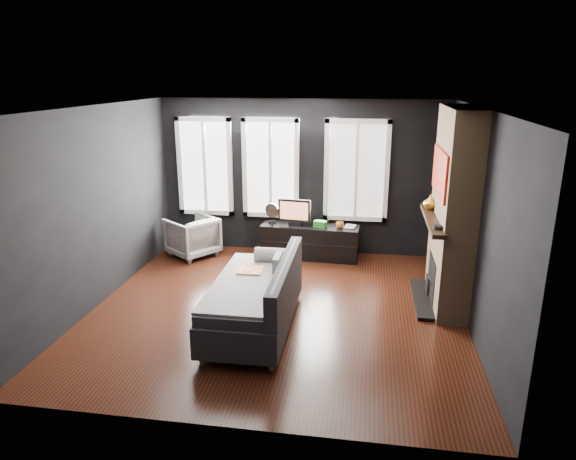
% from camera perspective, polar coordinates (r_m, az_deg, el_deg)
% --- Properties ---
extents(floor, '(5.00, 5.00, 0.00)m').
position_cam_1_polar(floor, '(7.13, -1.18, -8.76)').
color(floor, black).
rests_on(floor, ground).
extents(ceiling, '(5.00, 5.00, 0.00)m').
position_cam_1_polar(ceiling, '(6.44, -1.33, 13.44)').
color(ceiling, white).
rests_on(ceiling, ground).
extents(wall_back, '(5.00, 0.02, 2.70)m').
position_cam_1_polar(wall_back, '(9.07, 1.54, 5.86)').
color(wall_back, black).
rests_on(wall_back, ground).
extents(wall_left, '(0.02, 5.00, 2.70)m').
position_cam_1_polar(wall_left, '(7.50, -20.42, 2.43)').
color(wall_left, black).
rests_on(wall_left, ground).
extents(wall_right, '(0.02, 5.00, 2.70)m').
position_cam_1_polar(wall_right, '(6.70, 20.30, 0.78)').
color(wall_right, black).
rests_on(wall_right, ground).
extents(windows, '(4.00, 0.16, 1.76)m').
position_cam_1_polar(windows, '(8.96, -1.36, 12.38)').
color(windows, white).
rests_on(windows, wall_back).
extents(fireplace, '(0.70, 1.62, 2.70)m').
position_cam_1_polar(fireplace, '(7.23, 17.88, 2.17)').
color(fireplace, '#93724C').
rests_on(fireplace, floor).
extents(sofa, '(1.07, 2.13, 0.91)m').
position_cam_1_polar(sofa, '(6.48, -3.83, -7.11)').
color(sofa, '#272729').
rests_on(sofa, floor).
extents(stripe_pillow, '(0.09, 0.36, 0.35)m').
position_cam_1_polar(stripe_pillow, '(6.74, -1.17, -4.25)').
color(stripe_pillow, gray).
rests_on(stripe_pillow, sofa).
extents(armchair, '(1.01, 1.02, 0.77)m').
position_cam_1_polar(armchair, '(9.18, -10.61, -0.50)').
color(armchair, silver).
rests_on(armchair, floor).
extents(media_console, '(1.71, 0.62, 0.58)m').
position_cam_1_polar(media_console, '(8.99, 2.48, -1.23)').
color(media_console, black).
rests_on(media_console, floor).
extents(monitor, '(0.59, 0.19, 0.51)m').
position_cam_1_polar(monitor, '(8.85, 0.71, 2.18)').
color(monitor, black).
rests_on(monitor, media_console).
extents(desk_fan, '(0.32, 0.32, 0.36)m').
position_cam_1_polar(desk_fan, '(9.01, -1.77, 1.94)').
color(desk_fan, gray).
rests_on(desk_fan, media_console).
extents(mug, '(0.15, 0.12, 0.13)m').
position_cam_1_polar(mug, '(8.77, 5.79, 0.65)').
color(mug, orange).
rests_on(mug, media_console).
extents(book, '(0.18, 0.05, 0.25)m').
position_cam_1_polar(book, '(8.83, 6.37, 1.14)').
color(book, '#ADA58B').
rests_on(book, media_console).
extents(storage_box, '(0.24, 0.19, 0.11)m').
position_cam_1_polar(storage_box, '(8.77, 3.60, 0.66)').
color(storage_box, '#297427').
rests_on(storage_box, media_console).
extents(mantel_vase, '(0.23, 0.24, 0.21)m').
position_cam_1_polar(mantel_vase, '(7.64, 15.54, 2.99)').
color(mantel_vase, gold).
rests_on(mantel_vase, fireplace).
extents(mantel_clock, '(0.14, 0.14, 0.04)m').
position_cam_1_polar(mantel_clock, '(6.70, 16.37, 0.27)').
color(mantel_clock, black).
rests_on(mantel_clock, fireplace).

